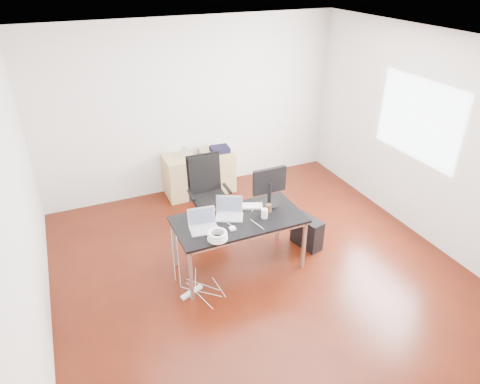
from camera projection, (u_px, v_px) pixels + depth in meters
name	position (u px, v px, depth m)	size (l,w,h in m)	color
room_shell	(262.00, 171.00, 4.90)	(5.00, 5.00, 5.00)	#380F06
desk	(239.00, 222.00, 5.28)	(1.60, 0.80, 0.73)	black
office_chair	(208.00, 190.00, 6.15)	(0.49, 0.51, 1.08)	black
filing_cabinet_left	(181.00, 177.00, 7.07)	(0.50, 0.50, 0.70)	#A48A52
filing_cabinet_right	(217.00, 170.00, 7.29)	(0.50, 0.50, 0.70)	#A48A52
pc_tower	(307.00, 232.00, 5.90)	(0.20, 0.45, 0.44)	black
wastebasket	(191.00, 191.00, 7.09)	(0.24, 0.24, 0.28)	black
power_strip	(192.00, 292.00, 5.14)	(0.30, 0.06, 0.04)	white
laptop_left	(203.00, 224.00, 5.04)	(0.36, 0.29, 0.23)	silver
laptop_right	(230.00, 212.00, 5.28)	(0.41, 0.37, 0.23)	silver
monitor	(269.00, 185.00, 5.43)	(0.45, 0.26, 0.51)	black
keyboard	(245.00, 206.00, 5.49)	(0.44, 0.14, 0.02)	white
cup_white	(264.00, 213.00, 5.25)	(0.08, 0.08, 0.12)	white
cup_brown	(268.00, 208.00, 5.38)	(0.08, 0.08, 0.10)	#51311B
cable_coil	(217.00, 236.00, 4.84)	(0.24, 0.24, 0.11)	white
power_adapter	(232.00, 229.00, 5.04)	(0.07, 0.07, 0.03)	white
speaker	(184.00, 152.00, 6.89)	(0.09, 0.08, 0.18)	#9E9E9E
navy_garment	(220.00, 149.00, 7.09)	(0.30, 0.24, 0.09)	black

